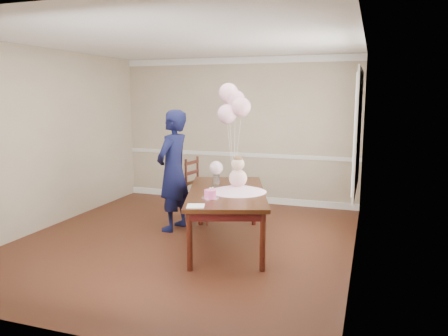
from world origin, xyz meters
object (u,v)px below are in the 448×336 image
at_px(woman, 173,171).
at_px(dining_table_top, 227,192).
at_px(birthday_cake, 210,194).
at_px(dining_chair_seat, 203,194).

bearing_deg(woman, dining_table_top, 75.25).
xyz_separation_m(birthday_cake, dining_chair_seat, (-0.66, 1.42, -0.35)).
bearing_deg(dining_chair_seat, woman, -107.03).
bearing_deg(dining_chair_seat, dining_table_top, -44.56).
bearing_deg(dining_table_top, dining_chair_seat, 109.23).
bearing_deg(birthday_cake, woman, 136.17).
height_order(dining_chair_seat, woman, woman).
distance_m(dining_table_top, birthday_cake, 0.50).
distance_m(dining_table_top, woman, 1.06).
xyz_separation_m(dining_chair_seat, woman, (-0.26, -0.54, 0.45)).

